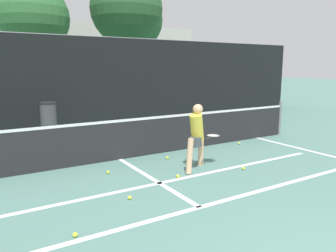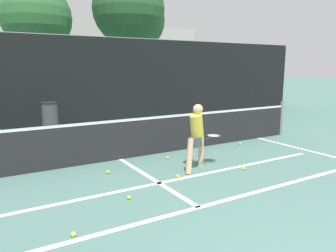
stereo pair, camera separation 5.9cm
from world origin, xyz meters
TOP-DOWN VIEW (x-y plane):
  - court_baseline_near at (0.00, 2.96)m, footprint 11.00×0.10m
  - court_service_line at (0.00, 4.21)m, footprint 8.25×0.10m
  - court_center_mark at (0.00, 4.52)m, footprint 0.10×3.12m
  - court_sideline_right at (4.51, 4.52)m, footprint 0.10×4.12m
  - net at (0.00, 6.08)m, footprint 11.09×0.09m
  - fence_back at (0.00, 11.51)m, footprint 24.00×0.06m
  - player_practicing at (1.13, 4.58)m, footprint 1.16×0.59m
  - tennis_ball_scattered_4 at (1.92, 3.98)m, footprint 0.07×0.07m
  - tennis_ball_scattered_5 at (3.44, 5.72)m, footprint 0.07×0.07m
  - tennis_ball_scattered_6 at (-0.80, 3.80)m, footprint 0.07×0.07m
  - tennis_ball_scattered_7 at (0.46, 4.29)m, footprint 0.07×0.07m
  - tennis_ball_scattered_8 at (0.96, 5.51)m, footprint 0.07×0.07m
  - tennis_ball_scattered_10 at (-0.62, 5.22)m, footprint 0.07×0.07m
  - tennis_ball_scattered_11 at (-1.90, 3.07)m, footprint 0.07×0.07m
  - trash_bin at (-0.68, 10.49)m, footprint 0.54×0.54m
  - parked_car at (0.36, 15.30)m, footprint 1.69×4.03m
  - tree_west at (5.99, 18.73)m, footprint 4.51×4.51m
  - tree_mid at (0.53, 18.81)m, footprint 3.78×3.78m
  - tree_east at (7.52, 21.09)m, footprint 4.28×4.28m
  - building_far at (0.00, 29.79)m, footprint 36.00×2.40m

SIDE VIEW (x-z plane):
  - court_baseline_near at x=0.00m, z-range 0.00..0.01m
  - court_service_line at x=0.00m, z-range 0.00..0.01m
  - court_center_mark at x=0.00m, z-range 0.00..0.01m
  - court_sideline_right at x=4.51m, z-range 0.00..0.01m
  - tennis_ball_scattered_4 at x=1.92m, z-range 0.00..0.07m
  - tennis_ball_scattered_5 at x=3.44m, z-range 0.00..0.07m
  - tennis_ball_scattered_6 at x=-0.80m, z-range 0.00..0.07m
  - tennis_ball_scattered_7 at x=0.46m, z-range 0.00..0.07m
  - tennis_ball_scattered_8 at x=0.96m, z-range 0.00..0.07m
  - tennis_ball_scattered_10 at x=-0.62m, z-range 0.00..0.07m
  - tennis_ball_scattered_11 at x=-1.90m, z-range 0.00..0.07m
  - trash_bin at x=-0.68m, z-range 0.00..0.98m
  - net at x=0.00m, z-range -0.02..1.05m
  - parked_car at x=0.36m, z-range -0.11..1.32m
  - player_practicing at x=1.13m, z-range 0.07..1.45m
  - fence_back at x=0.00m, z-range -0.01..3.28m
  - building_far at x=0.00m, z-range 0.00..6.02m
  - tree_mid at x=0.53m, z-range 1.42..8.07m
  - tree_east at x=7.52m, z-range 1.61..9.14m
  - tree_west at x=5.99m, z-range 1.70..9.64m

